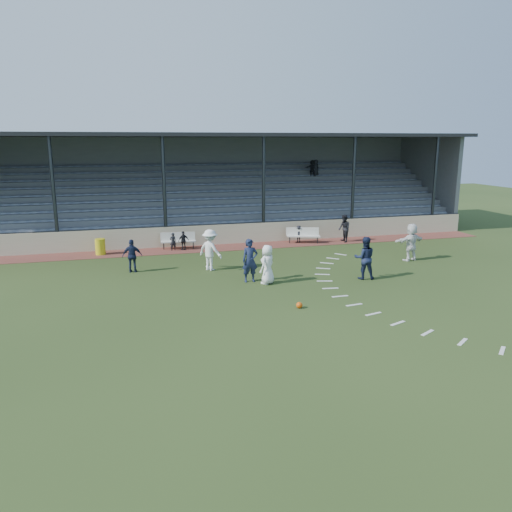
{
  "coord_description": "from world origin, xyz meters",
  "views": [
    {
      "loc": [
        -5.57,
        -17.72,
        6.17
      ],
      "look_at": [
        0.0,
        2.5,
        1.3
      ],
      "focal_mm": 35.0,
      "sensor_mm": 36.0,
      "label": 1
    }
  ],
  "objects_px": {
    "trash_bin": "(100,247)",
    "bench_right": "(303,234)",
    "bench_left": "(178,239)",
    "official": "(344,228)",
    "football": "(299,305)",
    "player_white_lead": "(267,264)",
    "player_navy_lead": "(250,261)"
  },
  "relations": [
    {
      "from": "trash_bin",
      "to": "football",
      "type": "relative_size",
      "value": 3.64
    },
    {
      "from": "trash_bin",
      "to": "player_white_lead",
      "type": "relative_size",
      "value": 0.5
    },
    {
      "from": "trash_bin",
      "to": "player_navy_lead",
      "type": "relative_size",
      "value": 0.45
    },
    {
      "from": "bench_right",
      "to": "trash_bin",
      "type": "bearing_deg",
      "value": -162.37
    },
    {
      "from": "bench_left",
      "to": "bench_right",
      "type": "height_order",
      "value": "same"
    },
    {
      "from": "football",
      "to": "trash_bin",
      "type": "bearing_deg",
      "value": 123.19
    },
    {
      "from": "football",
      "to": "player_navy_lead",
      "type": "relative_size",
      "value": 0.12
    },
    {
      "from": "bench_left",
      "to": "player_white_lead",
      "type": "height_order",
      "value": "player_white_lead"
    },
    {
      "from": "football",
      "to": "player_white_lead",
      "type": "xyz_separation_m",
      "value": [
        -0.21,
        3.5,
        0.75
      ]
    },
    {
      "from": "player_white_lead",
      "to": "football",
      "type": "bearing_deg",
      "value": 52.61
    },
    {
      "from": "bench_left",
      "to": "trash_bin",
      "type": "xyz_separation_m",
      "value": [
        -4.33,
        -0.41,
        -0.13
      ]
    },
    {
      "from": "trash_bin",
      "to": "bench_right",
      "type": "bearing_deg",
      "value": 0.1
    },
    {
      "from": "trash_bin",
      "to": "player_navy_lead",
      "type": "height_order",
      "value": "player_navy_lead"
    },
    {
      "from": "bench_right",
      "to": "bench_left",
      "type": "bearing_deg",
      "value": -165.45
    },
    {
      "from": "bench_right",
      "to": "player_navy_lead",
      "type": "distance_m",
      "value": 9.14
    },
    {
      "from": "bench_left",
      "to": "player_white_lead",
      "type": "distance_m",
      "value": 8.83
    },
    {
      "from": "bench_right",
      "to": "player_navy_lead",
      "type": "relative_size",
      "value": 1.04
    },
    {
      "from": "bench_left",
      "to": "football",
      "type": "height_order",
      "value": "bench_left"
    },
    {
      "from": "player_white_lead",
      "to": "player_navy_lead",
      "type": "relative_size",
      "value": 0.9
    },
    {
      "from": "bench_left",
      "to": "trash_bin",
      "type": "bearing_deg",
      "value": -168.03
    },
    {
      "from": "bench_left",
      "to": "official",
      "type": "bearing_deg",
      "value": 2.1
    },
    {
      "from": "trash_bin",
      "to": "bench_left",
      "type": "bearing_deg",
      "value": 5.47
    },
    {
      "from": "bench_left",
      "to": "official",
      "type": "relative_size",
      "value": 1.2
    },
    {
      "from": "football",
      "to": "bench_right",
      "type": "bearing_deg",
      "value": 68.74
    },
    {
      "from": "trash_bin",
      "to": "football",
      "type": "height_order",
      "value": "trash_bin"
    },
    {
      "from": "football",
      "to": "official",
      "type": "xyz_separation_m",
      "value": [
        7.01,
        11.04,
        0.74
      ]
    },
    {
      "from": "bench_left",
      "to": "bench_right",
      "type": "distance_m",
      "value": 7.59
    },
    {
      "from": "player_white_lead",
      "to": "player_navy_lead",
      "type": "xyz_separation_m",
      "value": [
        -0.66,
        0.51,
        0.1
      ]
    },
    {
      "from": "bench_right",
      "to": "trash_bin",
      "type": "relative_size",
      "value": 2.32
    },
    {
      "from": "official",
      "to": "bench_left",
      "type": "bearing_deg",
      "value": -93.19
    },
    {
      "from": "player_white_lead",
      "to": "trash_bin",
      "type": "bearing_deg",
      "value": -88.25
    },
    {
      "from": "bench_left",
      "to": "player_white_lead",
      "type": "relative_size",
      "value": 1.17
    }
  ]
}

